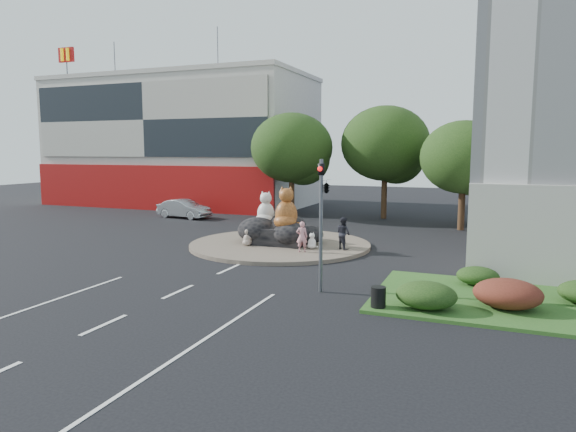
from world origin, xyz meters
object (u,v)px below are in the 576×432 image
Objects in this scene: parked_car at (184,209)px; kitten_white at (312,240)px; cat_tabby at (286,207)px; pedestrian_pink at (302,237)px; cat_white at (266,208)px; litter_bin at (378,297)px; pedestrian_dark at (343,233)px; kitten_calico at (248,237)px.

kitten_white is at bearing -116.36° from parked_car.
parked_car is (-12.31, 8.86, -1.53)m from cat_tabby.
parked_car is (-13.74, 10.30, -0.25)m from pedestrian_pink.
cat_white is at bearing 113.73° from kitten_white.
parked_car is at bearing 102.78° from kitten_white.
parked_car is (-10.67, 7.92, -1.34)m from cat_white.
litter_bin is (8.55, -9.87, -1.61)m from cat_white.
pedestrian_pink is 2.29m from pedestrian_dark.
pedestrian_dark is 2.44× the size of litter_bin.
litter_bin is at bearing -36.34° from kitten_calico.
parked_car is at bearing -57.27° from pedestrian_pink.
kitten_white is 16.73m from parked_car.
cat_tabby reaches higher than kitten_white.
kitten_calico is (-1.93, -0.84, -1.58)m from cat_tabby.
pedestrian_pink is 0.35× the size of parked_car.
kitten_white is 0.51× the size of pedestrian_dark.
cat_tabby reaches higher than pedestrian_dark.
pedestrian_dark is 17.83m from parked_car.
pedestrian_dark reaches higher than kitten_calico.
pedestrian_dark reaches higher than pedestrian_pink.
kitten_calico reaches higher than kitten_white.
pedestrian_pink is 17.17m from parked_car.
cat_white is 2.02× the size of kitten_calico.
pedestrian_pink is 2.26× the size of litter_bin.
cat_white is 2.25× the size of kitten_white.
parked_car is at bearing 5.01° from pedestrian_dark.
pedestrian_dark is (3.18, 0.03, -1.22)m from cat_tabby.
cat_tabby is 3.37× the size of litter_bin.
pedestrian_dark reaches higher than kitten_white.
kitten_calico is 5.20m from pedestrian_dark.
cat_white reaches higher than kitten_calico.
kitten_white is at bearing -120.77° from pedestrian_pink.
parked_car is at bearing 140.31° from cat_white.
pedestrian_dark is 0.38× the size of parked_car.
parked_car is at bearing 143.03° from kitten_calico.
litter_bin is at bearing 147.27° from pedestrian_dark.
kitten_white is 1.68m from pedestrian_dark.
parked_car is at bearing 116.53° from cat_tabby.
cat_tabby is 2.42× the size of kitten_calico.
cat_tabby is at bearing -118.43° from parked_car.
cat_white is at bearing -119.25° from parked_car.
kitten_calico is 1.39× the size of litter_bin.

